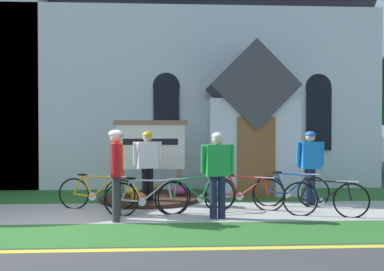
{
  "coord_description": "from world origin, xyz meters",
  "views": [
    {
      "loc": [
        1.85,
        -7.76,
        1.82
      ],
      "look_at": [
        2.48,
        3.96,
        1.61
      ],
      "focal_mm": 40.36,
      "sensor_mm": 36.0,
      "label": 1
    }
  ],
  "objects": [
    {
      "name": "ground",
      "position": [
        0.0,
        4.0,
        0.0
      ],
      "size": [
        140.0,
        140.0,
        0.0
      ],
      "primitive_type": "plane",
      "color": "#3D3D3F"
    },
    {
      "name": "sidewalk_slab",
      "position": [
        1.78,
        1.53,
        0.01
      ],
      "size": [
        32.0,
        2.2,
        0.01
      ],
      "primitive_type": "cube",
      "color": "#A8A59E",
      "rests_on": "ground"
    },
    {
      "name": "grass_verge",
      "position": [
        1.78,
        -0.38,
        0.0
      ],
      "size": [
        32.0,
        1.62,
        0.01
      ],
      "primitive_type": "cube",
      "color": "#2D6628",
      "rests_on": "ground"
    },
    {
      "name": "church_lawn",
      "position": [
        1.78,
        3.81,
        0.0
      ],
      "size": [
        24.0,
        2.36,
        0.01
      ],
      "primitive_type": "cube",
      "color": "#2D6628",
      "rests_on": "ground"
    },
    {
      "name": "curb_paint_stripe",
      "position": [
        1.78,
        -1.33,
        0.0
      ],
      "size": [
        28.0,
        0.16,
        0.01
      ],
      "primitive_type": "cube",
      "color": "yellow",
      "rests_on": "ground"
    },
    {
      "name": "church_building",
      "position": [
        1.47,
        10.12,
        5.0
      ],
      "size": [
        13.57,
        12.68,
        13.67
      ],
      "color": "silver",
      "rests_on": "ground"
    },
    {
      "name": "church_sign",
      "position": [
        1.38,
        3.33,
        1.31
      ],
      "size": [
        1.88,
        0.13,
        2.02
      ],
      "color": "#7F6047",
      "rests_on": "ground"
    },
    {
      "name": "flower_bed",
      "position": [
        1.38,
        3.06,
        0.08
      ],
      "size": [
        2.5,
        2.5,
        0.34
      ],
      "color": "#382319",
      "rests_on": "ground"
    },
    {
      "name": "bicycle_red",
      "position": [
        2.46,
        1.42,
        0.38
      ],
      "size": [
        1.7,
        0.54,
        0.85
      ],
      "color": "black",
      "rests_on": "ground"
    },
    {
      "name": "bicycle_green",
      "position": [
        4.65,
        2.01,
        0.38
      ],
      "size": [
        1.7,
        0.42,
        0.84
      ],
      "color": "black",
      "rests_on": "ground"
    },
    {
      "name": "bicycle_silver",
      "position": [
        1.38,
        1.2,
        0.37
      ],
      "size": [
        1.74,
        0.28,
        0.82
      ],
      "color": "black",
      "rests_on": "ground"
    },
    {
      "name": "bicycle_yellow",
      "position": [
        3.52,
        1.73,
        0.38
      ],
      "size": [
        1.71,
        0.64,
        0.82
      ],
      "color": "black",
      "rests_on": "ground"
    },
    {
      "name": "bicycle_black",
      "position": [
        5.04,
        0.86,
        0.38
      ],
      "size": [
        1.69,
        0.44,
        0.82
      ],
      "color": "black",
      "rests_on": "ground"
    },
    {
      "name": "bicycle_orange",
      "position": [
        0.23,
        1.94,
        0.37
      ],
      "size": [
        1.75,
        0.32,
        0.82
      ],
      "color": "black",
      "rests_on": "ground"
    },
    {
      "name": "cyclist_in_white_jersey",
      "position": [
        5.16,
        2.16,
        1.03
      ],
      "size": [
        0.68,
        0.32,
        1.74
      ],
      "color": "#191E38",
      "rests_on": "ground"
    },
    {
      "name": "cyclist_in_yellow_jersey",
      "position": [
        1.34,
        2.5,
        1.03
      ],
      "size": [
        0.67,
        0.34,
        1.74
      ],
      "color": "black",
      "rests_on": "ground"
    },
    {
      "name": "cyclist_in_green_jersey",
      "position": [
        2.82,
        0.79,
        1.03
      ],
      "size": [
        0.68,
        0.32,
        1.73
      ],
      "color": "#191E38",
      "rests_on": "ground"
    },
    {
      "name": "cyclist_in_blue_jersey",
      "position": [
        0.82,
        0.67,
        1.06
      ],
      "size": [
        0.31,
        0.76,
        1.78
      ],
      "color": "#2D2D33",
      "rests_on": "ground"
    },
    {
      "name": "cyclist_in_red_jersey",
      "position": [
        0.77,
        1.27,
        1.04
      ],
      "size": [
        0.33,
        0.84,
        1.76
      ],
      "color": "#2D2D33",
      "rests_on": "ground"
    }
  ]
}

